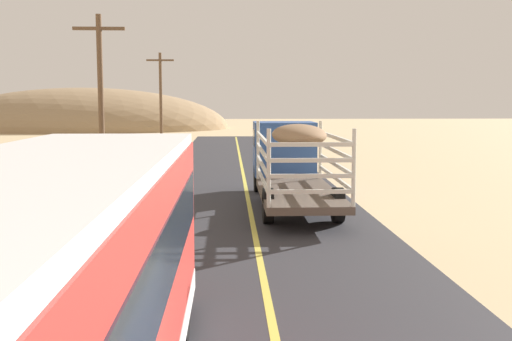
{
  "coord_description": "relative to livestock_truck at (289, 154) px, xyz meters",
  "views": [
    {
      "loc": [
        -0.72,
        -4.44,
        3.82
      ],
      "look_at": [
        0.0,
        11.88,
        1.94
      ],
      "focal_mm": 42.95,
      "sensor_mm": 36.0,
      "label": 1
    }
  ],
  "objects": [
    {
      "name": "power_pole_mid",
      "position": [
        -7.79,
        3.54,
        2.22
      ],
      "size": [
        2.2,
        0.24,
        7.44
      ],
      "color": "brown",
      "rests_on": "ground"
    },
    {
      "name": "distant_hill",
      "position": [
        -21.82,
        59.98,
        -1.79
      ],
      "size": [
        38.86,
        26.91,
        10.93
      ],
      "primitive_type": "ellipsoid",
      "color": "#997C5A",
      "rests_on": "ground"
    },
    {
      "name": "livestock_truck",
      "position": [
        0.0,
        0.0,
        0.0
      ],
      "size": [
        2.53,
        9.7,
        3.02
      ],
      "color": "#3359A5",
      "rests_on": "road_surface"
    },
    {
      "name": "bus",
      "position": [
        -4.19,
        -17.1,
        -0.04
      ],
      "size": [
        2.54,
        10.0,
        3.21
      ],
      "color": "red",
      "rests_on": "road_surface"
    },
    {
      "name": "power_pole_far",
      "position": [
        -7.79,
        26.94,
        2.3
      ],
      "size": [
        2.2,
        0.24,
        7.61
      ],
      "color": "brown",
      "rests_on": "ground"
    }
  ]
}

